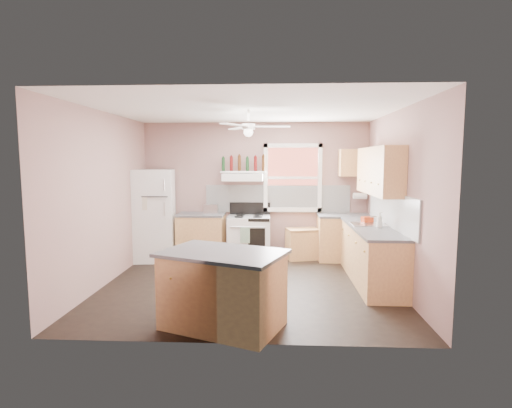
{
  "coord_description": "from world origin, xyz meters",
  "views": [
    {
      "loc": [
        0.42,
        -6.05,
        1.95
      ],
      "look_at": [
        0.1,
        0.3,
        1.25
      ],
      "focal_mm": 28.0,
      "sensor_mm": 36.0,
      "label": 1
    }
  ],
  "objects_px": {
    "toaster": "(211,209)",
    "island": "(223,291)",
    "refrigerator": "(154,215)",
    "stove": "(249,238)",
    "cart": "(303,244)"
  },
  "relations": [
    {
      "from": "toaster",
      "to": "stove",
      "type": "xyz_separation_m",
      "value": [
        0.76,
        -0.06,
        -0.56
      ]
    },
    {
      "from": "refrigerator",
      "to": "island",
      "type": "distance_m",
      "value": 3.59
    },
    {
      "from": "cart",
      "to": "island",
      "type": "bearing_deg",
      "value": -123.26
    },
    {
      "from": "toaster",
      "to": "island",
      "type": "distance_m",
      "value": 3.39
    },
    {
      "from": "stove",
      "to": "island",
      "type": "bearing_deg",
      "value": -93.53
    },
    {
      "from": "refrigerator",
      "to": "cart",
      "type": "xyz_separation_m",
      "value": [
        2.9,
        0.21,
        -0.58
      ]
    },
    {
      "from": "stove",
      "to": "island",
      "type": "xyz_separation_m",
      "value": [
        -0.09,
        -3.22,
        0.0
      ]
    },
    {
      "from": "refrigerator",
      "to": "island",
      "type": "bearing_deg",
      "value": -68.42
    },
    {
      "from": "cart",
      "to": "island",
      "type": "height_order",
      "value": "island"
    },
    {
      "from": "refrigerator",
      "to": "toaster",
      "type": "xyz_separation_m",
      "value": [
        1.08,
        0.18,
        0.1
      ]
    },
    {
      "from": "refrigerator",
      "to": "island",
      "type": "relative_size",
      "value": 1.36
    },
    {
      "from": "toaster",
      "to": "cart",
      "type": "distance_m",
      "value": 1.94
    },
    {
      "from": "refrigerator",
      "to": "stove",
      "type": "bearing_deg",
      "value": -4.36
    },
    {
      "from": "toaster",
      "to": "stove",
      "type": "height_order",
      "value": "toaster"
    },
    {
      "from": "stove",
      "to": "toaster",
      "type": "bearing_deg",
      "value": 173.26
    }
  ]
}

